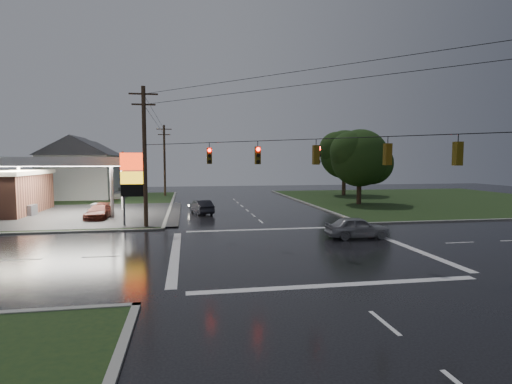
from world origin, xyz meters
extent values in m
plane|color=black|center=(0.00, 0.00, 0.00)|extent=(120.00, 120.00, 0.00)
cube|color=black|center=(-26.00, 26.00, 0.04)|extent=(36.00, 36.00, 0.08)
cube|color=black|center=(26.00, 26.00, 0.04)|extent=(36.00, 36.00, 0.08)
cube|color=#2D2D2D|center=(-20.00, 18.00, 0.09)|extent=(26.00, 18.00, 0.02)
cylinder|color=silver|center=(-13.00, 15.00, 2.50)|extent=(0.30, 0.30, 5.00)
cylinder|color=silver|center=(-23.00, 21.00, 2.50)|extent=(0.30, 0.30, 5.00)
cylinder|color=silver|center=(-13.00, 21.00, 2.50)|extent=(0.30, 0.30, 5.00)
cube|color=silver|center=(-18.00, 18.00, 5.20)|extent=(12.00, 8.00, 0.80)
cube|color=white|center=(-18.00, 18.00, 4.78)|extent=(11.40, 7.40, 0.04)
cube|color=#59595E|center=(-21.00, 18.00, 0.55)|extent=(0.80, 1.60, 1.10)
cube|color=#59595E|center=(-15.00, 18.00, 0.55)|extent=(0.80, 1.60, 1.10)
cylinder|color=#59595E|center=(-11.30, 10.50, 3.00)|extent=(0.16, 0.16, 6.00)
cylinder|color=#59595E|center=(-9.70, 10.50, 3.00)|extent=(0.16, 0.16, 6.00)
cube|color=red|center=(-10.50, 10.50, 5.20)|extent=(2.00, 0.35, 1.40)
cube|color=yellow|center=(-10.50, 10.50, 3.90)|extent=(2.00, 0.35, 1.00)
cube|color=black|center=(-10.50, 10.50, 2.90)|extent=(2.00, 0.35, 1.00)
cylinder|color=#382619|center=(-9.50, 9.50, 5.50)|extent=(0.32, 0.32, 11.00)
cube|color=#382619|center=(-9.50, 9.50, 10.40)|extent=(2.20, 0.12, 0.12)
cube|color=#382619|center=(-9.50, 9.50, 9.60)|extent=(1.80, 0.12, 0.12)
cylinder|color=#382619|center=(-9.50, 38.00, 5.25)|extent=(0.32, 0.32, 10.50)
cube|color=#382619|center=(-9.50, 38.00, 9.90)|extent=(2.20, 0.12, 0.12)
cube|color=#382619|center=(-9.50, 38.00, 9.10)|extent=(1.80, 0.12, 0.12)
cube|color=#59470C|center=(-4.75, 4.75, 5.60)|extent=(0.34, 0.34, 1.10)
cylinder|color=#FF0C07|center=(-4.75, 4.55, 5.98)|extent=(0.22, 0.08, 0.22)
cube|color=#59470C|center=(-1.90, 1.90, 5.60)|extent=(0.34, 0.34, 1.10)
cylinder|color=#FF0C07|center=(-1.90, 1.70, 5.98)|extent=(0.22, 0.08, 0.22)
cube|color=#59470C|center=(0.95, -0.95, 5.60)|extent=(0.34, 0.34, 1.10)
cylinder|color=#FF0C07|center=(1.15, -0.95, 5.98)|extent=(0.08, 0.22, 0.22)
cube|color=#59470C|center=(3.80, -3.80, 5.60)|extent=(0.34, 0.34, 1.10)
cylinder|color=#FF0C07|center=(3.80, -3.60, 5.98)|extent=(0.22, 0.08, 0.22)
cube|color=#59470C|center=(6.08, -6.08, 5.60)|extent=(0.34, 0.34, 1.10)
cylinder|color=#FF0C07|center=(6.08, -5.88, 5.98)|extent=(0.22, 0.08, 0.22)
cube|color=silver|center=(-21.00, 36.00, 3.00)|extent=(9.00, 8.00, 6.00)
cube|color=gray|center=(-15.70, 36.00, 0.40)|extent=(1.60, 4.80, 0.80)
cube|color=silver|center=(-22.00, 48.00, 3.00)|extent=(9.00, 8.00, 6.00)
cube|color=gray|center=(-16.70, 48.00, 0.40)|extent=(1.60, 4.80, 0.80)
cylinder|color=black|center=(14.00, 22.00, 2.52)|extent=(0.56, 0.56, 5.04)
sphere|color=black|center=(14.00, 22.00, 5.58)|extent=(6.80, 6.80, 6.80)
sphere|color=black|center=(15.70, 22.30, 4.95)|extent=(5.10, 5.10, 5.10)
sphere|color=black|center=(12.64, 21.60, 6.30)|extent=(4.76, 4.76, 4.76)
cylinder|color=black|center=(17.00, 34.00, 2.80)|extent=(0.56, 0.56, 5.60)
sphere|color=black|center=(17.00, 34.00, 6.20)|extent=(7.20, 7.20, 7.20)
sphere|color=black|center=(18.80, 34.30, 5.50)|extent=(5.40, 5.40, 5.40)
sphere|color=black|center=(15.56, 33.60, 7.00)|extent=(5.04, 5.04, 5.04)
imported|color=black|center=(-4.90, 17.01, 0.69)|extent=(2.46, 4.42, 1.38)
imported|color=gray|center=(5.14, 2.64, 0.73)|extent=(4.34, 1.79, 1.47)
imported|color=#5E2015|center=(-14.12, 14.97, 0.66)|extent=(2.18, 4.65, 1.31)
camera|label=1|loc=(-6.29, -22.72, 5.28)|focal=28.00mm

